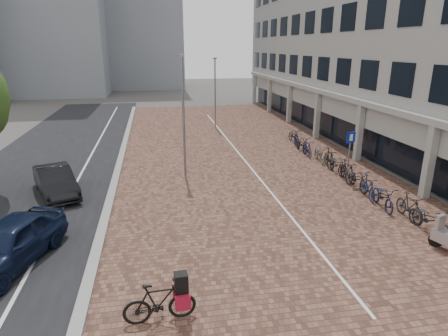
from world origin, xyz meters
TOP-DOWN VIEW (x-y plane):
  - ground at (0.00, 0.00)m, footprint 140.00×140.00m
  - plaza_brick at (2.00, 12.00)m, footprint 14.50×42.00m
  - street_asphalt at (-9.00, 12.00)m, footprint 8.00×50.00m
  - curb at (-5.10, 12.00)m, footprint 0.35×42.00m
  - lane_line at (-7.00, 12.00)m, footprint 0.12×44.00m
  - parking_line at (2.20, 12.00)m, footprint 0.10×30.00m
  - office_building at (12.97, 16.00)m, footprint 8.40×40.00m
  - car_navy at (-7.63, 1.42)m, footprint 3.11×4.69m
  - car_dark at (-7.57, 7.39)m, footprint 2.84×4.25m
  - hero_bike at (-3.09, -2.04)m, footprint 1.84×0.62m
  - parking_sign at (6.36, 6.53)m, footprint 0.53×0.20m
  - lamp_near at (-1.52, 8.97)m, footprint 0.12×0.12m
  - lamp_far at (1.99, 20.79)m, footprint 0.12×0.12m
  - bike_row at (6.46, 7.90)m, footprint 1.37×15.81m

SIDE VIEW (x-z plane):
  - ground at x=0.00m, z-range 0.00..0.00m
  - street_asphalt at x=-9.00m, z-range -0.01..0.02m
  - plaza_brick at x=2.00m, z-range -0.01..0.03m
  - lane_line at x=-7.00m, z-range 0.02..0.02m
  - parking_line at x=2.20m, z-range 0.03..0.04m
  - curb at x=-5.10m, z-range 0.00..0.14m
  - bike_row at x=6.46m, z-range 0.00..1.05m
  - hero_bike at x=-3.09m, z-range -0.07..1.21m
  - car_dark at x=-7.57m, z-range 0.00..1.32m
  - car_navy at x=-7.63m, z-range 0.00..1.48m
  - parking_sign at x=6.36m, z-range 0.46..3.06m
  - lamp_far at x=1.99m, z-range 0.00..5.60m
  - lamp_near at x=-1.52m, z-range 0.00..6.10m
  - office_building at x=12.97m, z-range 0.94..15.94m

